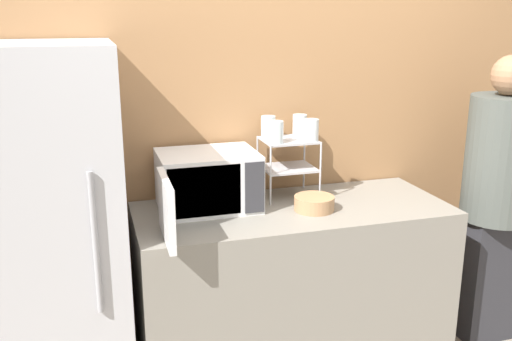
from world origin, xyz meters
name	(u,v)px	position (x,y,z in m)	size (l,w,h in m)	color
wall_back	(271,116)	(0.00, 0.71, 1.30)	(8.00, 0.06, 2.60)	#9E7047
counter	(292,286)	(0.00, 0.34, 0.44)	(1.62, 0.67, 0.89)	gray
microwave	(206,182)	(-0.43, 0.44, 1.03)	(0.53, 0.76, 0.29)	silver
dish_rack	(288,155)	(0.04, 0.52, 1.12)	(0.29, 0.24, 0.32)	#B2B2B7
glass_front_left	(276,132)	(-0.06, 0.45, 1.26)	(0.08, 0.08, 0.12)	silver
glass_back_right	(300,125)	(0.13, 0.59, 1.26)	(0.08, 0.08, 0.12)	silver
glass_front_right	(311,130)	(0.14, 0.45, 1.26)	(0.08, 0.08, 0.12)	silver
glass_back_left	(268,127)	(-0.05, 0.60, 1.26)	(0.08, 0.08, 0.12)	silver
bowl	(314,203)	(0.09, 0.27, 0.92)	(0.20, 0.20, 0.07)	#AD7F56
person	(499,189)	(1.18, 0.24, 0.91)	(0.39, 0.39, 1.65)	#2D2D33
refrigerator	(49,237)	(-1.19, 0.33, 0.87)	(0.68, 0.72, 1.74)	#B7B7BC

